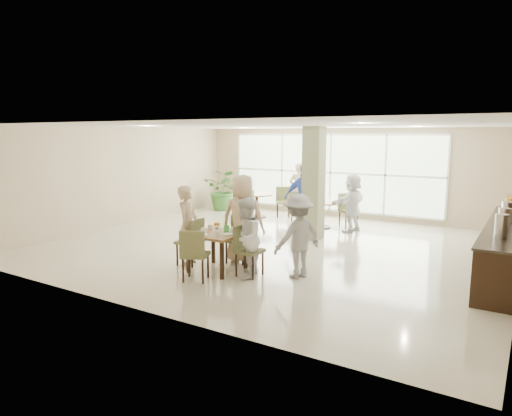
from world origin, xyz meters
The scene contains 20 objects.
ground centered at (0.00, 0.00, 0.00)m, with size 10.00×10.00×0.00m, color beige.
room_shell centered at (0.00, 0.00, 1.70)m, with size 10.00×10.00×10.00m.
window_bank centered at (-0.50, 4.46, 1.40)m, with size 7.00×0.04×7.00m.
column centered at (0.40, 1.20, 1.40)m, with size 0.45×0.45×2.80m, color #727C56.
main_table centered at (-0.02, -2.27, 0.66)m, with size 0.94×0.94×0.75m.
round_table_left centered at (-2.39, 3.05, 0.56)m, with size 1.04×1.04×0.75m.
round_table_right centered at (-0.01, 2.59, 0.59)m, with size 1.17×1.17×0.75m.
chairs_main_table centered at (-0.02, -2.23, 0.47)m, with size 1.90×1.96×0.95m.
chairs_table_left centered at (-2.37, 3.06, 0.47)m, with size 1.98×1.82×0.95m.
chairs_table_right centered at (-0.04, 2.57, 0.47)m, with size 2.11×1.97×0.95m.
tabletop_clutter centered at (0.00, -2.28, 0.81)m, with size 0.70×0.74×0.21m.
buffet_counter centered at (4.70, 0.51, 0.55)m, with size 0.64×4.70×1.95m.
potted_plant centered at (-4.07, 3.62, 0.71)m, with size 1.27×1.27×1.41m, color #356B2A.
teen_left centered at (-0.80, -2.20, 0.80)m, with size 0.59×0.38×1.61m, color tan.
teen_far centered at (0.08, -1.51, 0.91)m, with size 0.89×0.49×1.82m, color tan.
teen_right centered at (0.68, -2.35, 0.74)m, with size 0.72×0.56×1.49m, color white.
teen_standing centered at (1.48, -1.81, 0.77)m, with size 1.00×0.57×1.55m, color #979799.
adult_a centered at (-0.10, 1.70, 0.92)m, with size 1.08×0.62×1.85m, color #4265C8.
adult_b centered at (0.94, 2.54, 0.79)m, with size 1.46×0.63×1.57m, color white.
adult_standing centered at (-1.26, 3.76, 0.86)m, with size 0.63×0.41×1.73m, color tan.
Camera 1 is at (5.09, -9.13, 2.62)m, focal length 32.00 mm.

